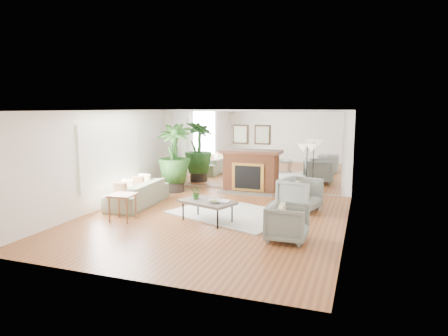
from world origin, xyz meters
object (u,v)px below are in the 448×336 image
at_px(fireplace, 250,170).
at_px(side_table, 122,198).
at_px(sofa, 138,194).
at_px(potted_ficus, 174,156).
at_px(armchair_front, 287,223).
at_px(floor_lamp, 307,152).
at_px(armchair_back, 300,194).
at_px(coffee_table, 207,202).

bearing_deg(fireplace, side_table, -114.56).
distance_m(sofa, potted_ficus, 2.07).
xyz_separation_m(fireplace, armchair_front, (1.96, -4.18, -0.30)).
bearing_deg(potted_ficus, fireplace, 19.19).
bearing_deg(floor_lamp, potted_ficus, -176.87).
xyz_separation_m(armchair_front, side_table, (-3.81, 0.13, 0.16)).
xyz_separation_m(sofa, armchair_back, (4.13, 0.87, 0.10)).
relative_size(coffee_table, sofa, 0.65).
bearing_deg(floor_lamp, side_table, -136.15).
bearing_deg(potted_ficus, armchair_back, -14.52).
distance_m(sofa, side_table, 1.47).
xyz_separation_m(armchair_back, side_table, (-3.68, -2.25, 0.10)).
bearing_deg(armchair_back, potted_ficus, 92.33).
bearing_deg(armchair_front, sofa, 70.52).
relative_size(fireplace, armchair_back, 2.25).
bearing_deg(potted_ficus, side_table, -84.18).
relative_size(fireplace, floor_lamp, 1.31).
height_order(coffee_table, armchair_front, armchair_front).
distance_m(fireplace, armchair_back, 2.57).
distance_m(fireplace, potted_ficus, 2.36).
height_order(fireplace, floor_lamp, fireplace).
xyz_separation_m(coffee_table, side_table, (-1.86, -0.55, 0.07)).
bearing_deg(floor_lamp, fireplace, 163.23).
distance_m(armchair_back, potted_ficus, 4.20).
relative_size(fireplace, armchair_front, 2.60).
xyz_separation_m(sofa, potted_ficus, (0.12, 1.91, 0.80)).
bearing_deg(sofa, floor_lamp, 114.18).
xyz_separation_m(fireplace, coffee_table, (0.01, -3.50, -0.21)).
relative_size(coffee_table, potted_ficus, 0.67).
distance_m(side_table, potted_ficus, 3.36).
height_order(sofa, armchair_back, armchair_back).
height_order(sofa, armchair_front, armchair_front).
distance_m(sofa, armchair_back, 4.22).
bearing_deg(armchair_front, potted_ficus, 50.50).
distance_m(fireplace, side_table, 4.45).
bearing_deg(coffee_table, armchair_front, -19.29).
relative_size(coffee_table, armchair_front, 1.76).
bearing_deg(potted_ficus, floor_lamp, 3.13).
relative_size(armchair_back, side_table, 1.47).
height_order(fireplace, potted_ficus, potted_ficus).
bearing_deg(side_table, armchair_front, -2.01).
height_order(fireplace, sofa, fireplace).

